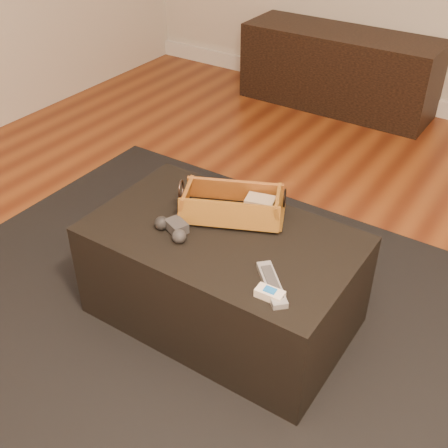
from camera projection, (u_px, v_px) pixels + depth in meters
The scene contains 10 objects.
floor at pixel (241, 387), 2.03m from camera, with size 5.00×5.50×0.01m, color brown.
media_cabinet at pixel (339, 70), 3.93m from camera, with size 1.35×0.45×0.53m, color black.
area_rug at pixel (216, 323), 2.28m from camera, with size 2.60×2.00×0.01m, color black.
ottoman at pixel (223, 276), 2.19m from camera, with size 1.00×0.60×0.42m, color black.
tv_remote at pixel (226, 212), 2.13m from camera, with size 0.21×0.05×0.02m, color black.
cloth_bundle at pixel (260, 205), 2.14m from camera, with size 0.11×0.07×0.06m, color tan.
wicker_basket at pixel (232, 206), 2.13m from camera, with size 0.44×0.34×0.14m.
game_controller at pixel (173, 228), 2.05m from camera, with size 0.17×0.12×0.05m.
silver_remote at pixel (272, 284), 1.82m from camera, with size 0.19×0.19×0.03m.
cream_gadget at pixel (270, 294), 1.78m from camera, with size 0.09×0.05×0.03m.
Camera 1 is at (0.68, -1.13, 1.65)m, focal length 45.00 mm.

